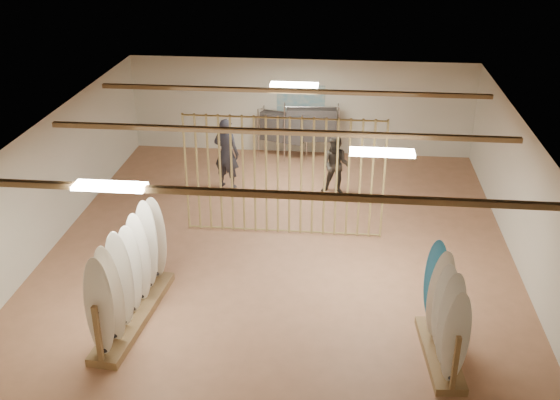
# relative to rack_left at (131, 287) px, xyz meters

# --- Properties ---
(floor) EXTENTS (12.00, 12.00, 0.00)m
(floor) POSITION_rel_rack_left_xyz_m (2.40, 2.83, -0.69)
(floor) COLOR #A77150
(floor) RESTS_ON ground
(ceiling) EXTENTS (12.00, 12.00, 0.00)m
(ceiling) POSITION_rel_rack_left_xyz_m (2.40, 2.83, 2.11)
(ceiling) COLOR gray
(ceiling) RESTS_ON ground
(wall_back) EXTENTS (12.00, 0.00, 12.00)m
(wall_back) POSITION_rel_rack_left_xyz_m (2.40, 8.83, 0.71)
(wall_back) COLOR beige
(wall_back) RESTS_ON ground
(wall_front) EXTENTS (12.00, 0.00, 12.00)m
(wall_front) POSITION_rel_rack_left_xyz_m (2.40, -3.17, 0.71)
(wall_front) COLOR beige
(wall_front) RESTS_ON ground
(wall_left) EXTENTS (0.00, 12.00, 12.00)m
(wall_left) POSITION_rel_rack_left_xyz_m (-2.60, 2.83, 0.71)
(wall_left) COLOR beige
(wall_left) RESTS_ON ground
(wall_right) EXTENTS (0.00, 12.00, 12.00)m
(wall_right) POSITION_rel_rack_left_xyz_m (7.40, 2.83, 0.71)
(wall_right) COLOR beige
(wall_right) RESTS_ON ground
(ceiling_slats) EXTENTS (9.50, 6.12, 0.10)m
(ceiling_slats) POSITION_rel_rack_left_xyz_m (2.40, 2.83, 2.03)
(ceiling_slats) COLOR brown
(ceiling_slats) RESTS_ON ground
(light_panels) EXTENTS (1.20, 0.35, 0.06)m
(light_panels) POSITION_rel_rack_left_xyz_m (2.40, 2.83, 2.05)
(light_panels) COLOR white
(light_panels) RESTS_ON ground
(bamboo_partition) EXTENTS (4.45, 0.05, 2.78)m
(bamboo_partition) POSITION_rel_rack_left_xyz_m (2.40, 3.63, 0.71)
(bamboo_partition) COLOR #A28C4E
(bamboo_partition) RESTS_ON ground
(poster) EXTENTS (1.40, 0.03, 0.90)m
(poster) POSITION_rel_rack_left_xyz_m (2.40, 8.81, 0.91)
(poster) COLOR teal
(poster) RESTS_ON ground
(rack_left) EXTENTS (0.80, 2.90, 2.00)m
(rack_left) POSITION_rel_rack_left_xyz_m (0.00, 0.00, 0.00)
(rack_left) COLOR brown
(rack_left) RESTS_ON floor
(rack_right) EXTENTS (0.67, 1.97, 1.84)m
(rack_right) POSITION_rel_rack_left_xyz_m (5.44, -0.54, -0.06)
(rack_right) COLOR brown
(rack_right) RESTS_ON floor
(clothing_rack_a) EXTENTS (1.32, 0.74, 1.47)m
(clothing_rack_a) POSITION_rel_rack_left_xyz_m (1.92, 8.23, 0.27)
(clothing_rack_a) COLOR silver
(clothing_rack_a) RESTS_ON floor
(clothing_rack_b) EXTENTS (1.53, 0.49, 1.64)m
(clothing_rack_b) POSITION_rel_rack_left_xyz_m (2.75, 8.23, 0.38)
(clothing_rack_b) COLOR silver
(clothing_rack_b) RESTS_ON floor
(shopper_a) EXTENTS (0.89, 0.72, 2.14)m
(shopper_a) POSITION_rel_rack_left_xyz_m (0.67, 6.04, 0.38)
(shopper_a) COLOR #27262E
(shopper_a) RESTS_ON floor
(shopper_b) EXTENTS (0.95, 0.80, 1.75)m
(shopper_b) POSITION_rel_rack_left_xyz_m (3.52, 5.93, 0.19)
(shopper_b) COLOR #312C26
(shopper_b) RESTS_ON floor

